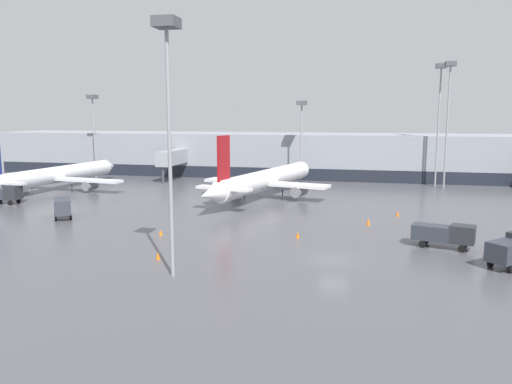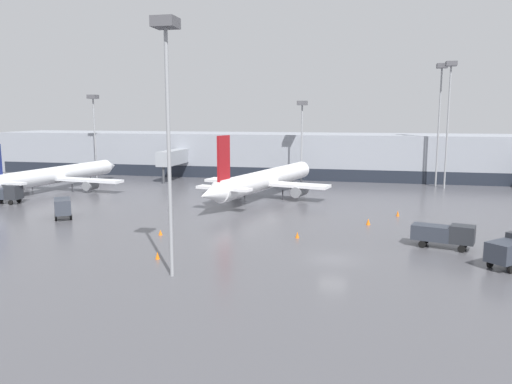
{
  "view_description": "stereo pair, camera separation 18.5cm",
  "coord_description": "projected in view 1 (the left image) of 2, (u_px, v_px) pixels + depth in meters",
  "views": [
    {
      "loc": [
        2.67,
        -44.24,
        13.01
      ],
      "look_at": [
        -11.38,
        18.56,
        3.0
      ],
      "focal_mm": 35.0,
      "sensor_mm": 36.0,
      "label": 1
    },
    {
      "loc": [
        2.85,
        -44.2,
        13.01
      ],
      "look_at": [
        -11.38,
        18.56,
        3.0
      ],
      "focal_mm": 35.0,
      "sensor_mm": 36.0,
      "label": 2
    }
  ],
  "objects": [
    {
      "name": "service_truck_0",
      "position": [
        512.0,
        249.0,
        42.69
      ],
      "size": [
        4.8,
        4.79,
        2.86
      ],
      "rotation": [
        0.0,
        0.0,
        0.78
      ],
      "color": "#2D333D",
      "rests_on": "ground_plane"
    },
    {
      "name": "service_truck_2",
      "position": [
        444.0,
        233.0,
        48.96
      ],
      "size": [
        6.12,
        3.46,
        2.44
      ],
      "rotation": [
        0.0,
        0.0,
        6.0
      ],
      "color": "#2D333D",
      "rests_on": "ground_plane"
    },
    {
      "name": "apron_light_mast_6",
      "position": [
        302.0,
        117.0,
        92.56
      ],
      "size": [
        1.8,
        1.8,
        15.53
      ],
      "color": "gray",
      "rests_on": "ground_plane"
    },
    {
      "name": "traffic_cone_3",
      "position": [
        158.0,
        256.0,
        45.28
      ],
      "size": [
        0.4,
        0.4,
        0.67
      ],
      "color": "orange",
      "rests_on": "ground_plane"
    },
    {
      "name": "service_truck_1",
      "position": [
        62.0,
        206.0,
        63.2
      ],
      "size": [
        4.5,
        5.31,
        2.53
      ],
      "rotation": [
        0.0,
        0.0,
        5.32
      ],
      "color": "#2D333D",
      "rests_on": "ground_plane"
    },
    {
      "name": "traffic_cone_1",
      "position": [
        298.0,
        235.0,
        53.09
      ],
      "size": [
        0.43,
        0.43,
        0.65
      ],
      "color": "orange",
      "rests_on": "ground_plane"
    },
    {
      "name": "traffic_cone_0",
      "position": [
        398.0,
        213.0,
        64.48
      ],
      "size": [
        0.41,
        0.41,
        0.74
      ],
      "color": "orange",
      "rests_on": "ground_plane"
    },
    {
      "name": "service_truck_3",
      "position": [
        5.0,
        193.0,
        73.39
      ],
      "size": [
        4.97,
        2.16,
        2.77
      ],
      "rotation": [
        0.0,
        0.0,
        0.02
      ],
      "color": "#2D333D",
      "rests_on": "ground_plane"
    },
    {
      "name": "apron_light_mast_0",
      "position": [
        440.0,
        93.0,
        89.05
      ],
      "size": [
        1.8,
        1.8,
        21.96
      ],
      "color": "gray",
      "rests_on": "ground_plane"
    },
    {
      "name": "apron_light_mast_5",
      "position": [
        449.0,
        91.0,
        86.39
      ],
      "size": [
        1.8,
        1.8,
        22.06
      ],
      "color": "gray",
      "rests_on": "ground_plane"
    },
    {
      "name": "traffic_cone_4",
      "position": [
        161.0,
        233.0,
        54.33
      ],
      "size": [
        0.45,
        0.45,
        0.58
      ],
      "color": "orange",
      "rests_on": "ground_plane"
    },
    {
      "name": "apron_light_mast_1",
      "position": [
        168.0,
        78.0,
        38.14
      ],
      "size": [
        1.8,
        1.8,
        20.27
      ],
      "color": "gray",
      "rests_on": "ground_plane"
    },
    {
      "name": "traffic_cone_2",
      "position": [
        368.0,
        222.0,
        59.45
      ],
      "size": [
        0.51,
        0.51,
        0.76
      ],
      "color": "orange",
      "rests_on": "ground_plane"
    },
    {
      "name": "ground_plane",
      "position": [
        334.0,
        259.0,
        45.23
      ],
      "size": [
        320.0,
        320.0,
        0.0
      ],
      "primitive_type": "plane",
      "color": "#4C4C51"
    },
    {
      "name": "parked_jet_1",
      "position": [
        53.0,
        176.0,
        86.25
      ],
      "size": [
        26.88,
        35.22,
        8.65
      ],
      "rotation": [
        0.0,
        0.0,
        1.46
      ],
      "color": "silver",
      "rests_on": "ground_plane"
    },
    {
      "name": "parked_jet_0",
      "position": [
        265.0,
        180.0,
        78.2
      ],
      "size": [
        20.76,
        37.12,
        10.29
      ],
      "rotation": [
        0.0,
        0.0,
        1.33
      ],
      "color": "white",
      "rests_on": "ground_plane"
    },
    {
      "name": "apron_light_mast_4",
      "position": [
        93.0,
        112.0,
        101.83
      ],
      "size": [
        1.8,
        1.8,
        17.0
      ],
      "color": "gray",
      "rests_on": "ground_plane"
    },
    {
      "name": "terminal_building",
      "position": [
        354.0,
        156.0,
        104.2
      ],
      "size": [
        160.0,
        29.84,
        9.0
      ],
      "color": "gray",
      "rests_on": "ground_plane"
    }
  ]
}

